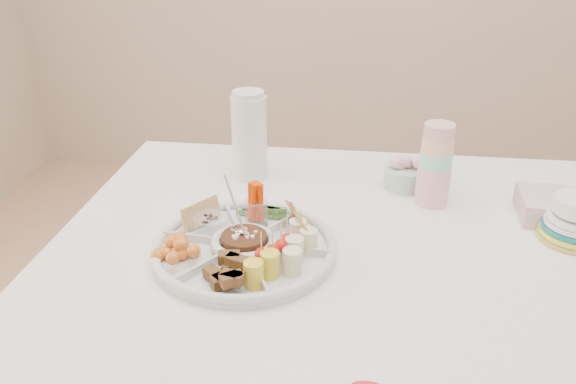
# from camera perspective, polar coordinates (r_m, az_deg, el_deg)

# --- Properties ---
(dining_table) EXTENTS (1.52, 1.02, 0.76)m
(dining_table) POSITION_cam_1_polar(r_m,az_deg,el_deg) (1.49, 9.90, -17.44)
(dining_table) COLOR white
(dining_table) RESTS_ON floor
(party_tray) EXTENTS (0.41, 0.41, 0.04)m
(party_tray) POSITION_cam_1_polar(r_m,az_deg,el_deg) (1.18, -4.47, -5.37)
(party_tray) COLOR silver
(party_tray) RESTS_ON dining_table
(bean_dip) EXTENTS (0.10, 0.10, 0.04)m
(bean_dip) POSITION_cam_1_polar(r_m,az_deg,el_deg) (1.18, -4.48, -5.06)
(bean_dip) COLOR #5C3011
(bean_dip) RESTS_ON party_tray
(tortillas) EXTENTS (0.10, 0.10, 0.05)m
(tortillas) POSITION_cam_1_polar(r_m,az_deg,el_deg) (1.20, 1.53, -3.51)
(tortillas) COLOR tan
(tortillas) RESTS_ON party_tray
(carrot_cucumber) EXTENTS (0.11, 0.11, 0.10)m
(carrot_cucumber) POSITION_cam_1_polar(r_m,az_deg,el_deg) (1.27, -2.89, -0.75)
(carrot_cucumber) COLOR #EE3F00
(carrot_cucumber) RESTS_ON party_tray
(pita_raisins) EXTENTS (0.12, 0.12, 0.06)m
(pita_raisins) POSITION_cam_1_polar(r_m,az_deg,el_deg) (1.26, -8.60, -2.38)
(pita_raisins) COLOR tan
(pita_raisins) RESTS_ON party_tray
(cherries) EXTENTS (0.13, 0.13, 0.05)m
(cherries) POSITION_cam_1_polar(r_m,az_deg,el_deg) (1.16, -10.78, -5.76)
(cherries) COLOR orange
(cherries) RESTS_ON party_tray
(granola_chunks) EXTENTS (0.12, 0.12, 0.05)m
(granola_chunks) POSITION_cam_1_polar(r_m,az_deg,el_deg) (1.07, -6.46, -8.33)
(granola_chunks) COLOR brown
(granola_chunks) RESTS_ON party_tray
(banana_tomato) EXTENTS (0.13, 0.13, 0.10)m
(banana_tomato) POSITION_cam_1_polar(r_m,az_deg,el_deg) (1.09, 0.24, -6.19)
(banana_tomato) COLOR #EDCE65
(banana_tomato) RESTS_ON party_tray
(cup_stack) EXTENTS (0.10, 0.10, 0.22)m
(cup_stack) POSITION_cam_1_polar(r_m,az_deg,el_deg) (1.39, 14.76, 3.03)
(cup_stack) COLOR silver
(cup_stack) RESTS_ON dining_table
(thermos) EXTENTS (0.11, 0.11, 0.24)m
(thermos) POSITION_cam_1_polar(r_m,az_deg,el_deg) (1.49, -3.94, 5.86)
(thermos) COLOR silver
(thermos) RESTS_ON dining_table
(flower_bowl) EXTENTS (0.11, 0.11, 0.08)m
(flower_bowl) POSITION_cam_1_polar(r_m,az_deg,el_deg) (1.49, 11.80, 1.93)
(flower_bowl) COLOR #A7BAAD
(flower_bowl) RESTS_ON dining_table
(napkin_stack) EXTENTS (0.17, 0.15, 0.05)m
(napkin_stack) POSITION_cam_1_polar(r_m,az_deg,el_deg) (1.46, 25.58, -1.40)
(napkin_stack) COLOR beige
(napkin_stack) RESTS_ON dining_table
(plate_stack) EXTENTS (0.18, 0.18, 0.09)m
(plate_stack) POSITION_cam_1_polar(r_m,az_deg,el_deg) (1.37, 27.17, -2.61)
(plate_stack) COLOR yellow
(plate_stack) RESTS_ON dining_table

